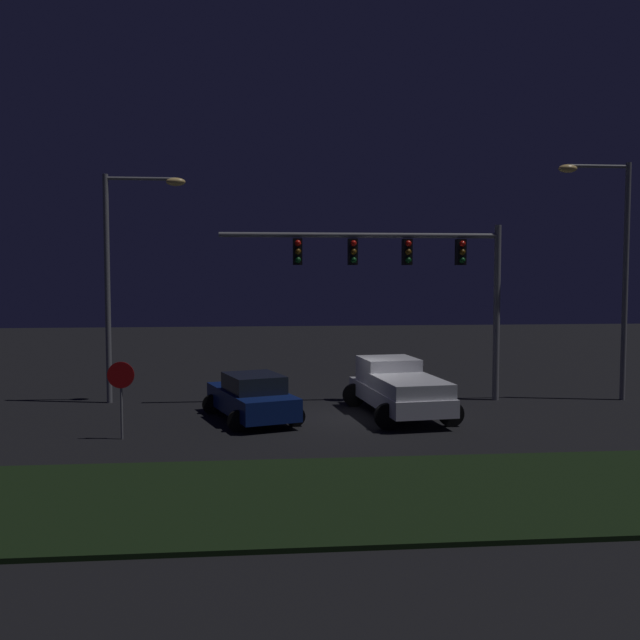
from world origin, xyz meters
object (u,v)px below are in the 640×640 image
traffic_signal_gantry (408,265)px  street_lamp_left (124,259)px  pickup_truck (397,385)px  stop_sign (121,385)px  street_lamp_right (612,253)px  car_sedan (252,397)px

traffic_signal_gantry → street_lamp_left: (-10.29, 0.79, 0.20)m
pickup_truck → stop_sign: (-8.55, -2.75, 0.56)m
street_lamp_right → stop_sign: 18.05m
stop_sign → traffic_signal_gantry: bearing=28.7°
street_lamp_left → pickup_truck: bearing=-18.6°
street_lamp_left → stop_sign: bearing=-81.5°
traffic_signal_gantry → stop_sign: bearing=-151.3°
car_sedan → traffic_signal_gantry: size_ratio=0.46×
car_sedan → street_lamp_left: size_ratio=0.57×
traffic_signal_gantry → pickup_truck: bearing=-109.6°
car_sedan → stop_sign: stop_sign is taller
street_lamp_left → street_lamp_right: 17.90m
pickup_truck → street_lamp_left: street_lamp_left is taller
traffic_signal_gantry → street_lamp_right: bearing=-3.1°
street_lamp_left → street_lamp_right: bearing=-3.9°
street_lamp_left → car_sedan: bearing=-37.9°
pickup_truck → street_lamp_right: size_ratio=0.64×
car_sedan → street_lamp_right: bearing=-97.9°
street_lamp_right → stop_sign: (-16.97, -4.72, -3.92)m
pickup_truck → stop_sign: stop_sign is taller
street_lamp_right → stop_sign: size_ratio=3.93×
pickup_truck → traffic_signal_gantry: (0.85, 2.39, 4.03)m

